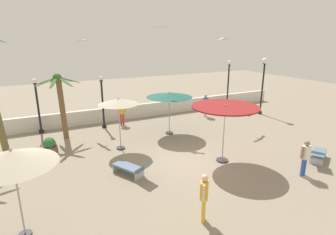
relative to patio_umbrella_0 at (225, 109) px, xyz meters
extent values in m
plane|color=gray|center=(-1.14, 0.57, -2.52)|extent=(56.00, 56.00, 0.00)
cube|color=silver|center=(-1.14, 8.73, -2.04)|extent=(25.20, 0.30, 0.97)
cylinder|color=#333338|center=(0.00, 0.00, -2.48)|extent=(0.55, 0.55, 0.08)
cylinder|color=#A5A5AD|center=(0.00, 0.00, -1.19)|extent=(0.05, 0.05, 2.67)
cylinder|color=maroon|center=(0.00, 0.00, 0.12)|extent=(3.03, 3.03, 0.06)
sphere|color=#99999E|center=(0.00, 0.00, 0.20)|extent=(0.08, 0.08, 0.08)
cylinder|color=#333338|center=(-0.48, 4.56, -2.48)|extent=(0.45, 0.45, 0.08)
cylinder|color=#A5A5AD|center=(-0.48, 4.56, -1.36)|extent=(0.05, 0.05, 2.32)
cone|color=#1E594C|center=(-0.48, 4.56, -0.12)|extent=(2.71, 2.71, 0.26)
sphere|color=#99999E|center=(-0.48, 4.56, 0.03)|extent=(0.08, 0.08, 0.08)
cylinder|color=#333338|center=(-3.84, 3.59, -2.48)|extent=(0.43, 0.43, 0.08)
cylinder|color=#A5A5AD|center=(-3.84, 3.59, -1.29)|extent=(0.05, 0.05, 2.46)
cone|color=#B7AD93|center=(-3.84, 3.59, 0.03)|extent=(2.04, 2.04, 0.28)
sphere|color=#99999E|center=(-3.84, 3.59, 0.19)|extent=(0.08, 0.08, 0.08)
cylinder|color=#333338|center=(-8.34, -1.46, -2.48)|extent=(0.38, 0.38, 0.08)
cylinder|color=#A5A5AD|center=(-8.34, -1.46, -1.35)|extent=(0.05, 0.05, 2.35)
cone|color=#B7AD93|center=(-8.34, -1.46, -0.01)|extent=(2.37, 2.37, 0.44)
sphere|color=#99999E|center=(-8.34, -1.46, 0.22)|extent=(0.08, 0.08, 0.08)
cylinder|color=brown|center=(-6.23, 6.61, -0.76)|extent=(0.39, 0.30, 3.53)
sphere|color=#37612A|center=(-6.32, 6.61, 1.00)|extent=(0.49, 0.49, 0.49)
ellipsoid|color=#37612A|center=(-5.68, 6.65, 0.82)|extent=(1.24, 0.28, 0.49)
ellipsoid|color=#37612A|center=(-5.84, 7.05, 0.82)|extent=(1.05, 0.98, 0.49)
ellipsoid|color=#37612A|center=(-6.46, 7.24, 0.82)|extent=(0.46, 1.25, 0.49)
ellipsoid|color=#37612A|center=(-6.94, 6.77, 0.82)|extent=(1.24, 0.50, 0.49)
ellipsoid|color=#37612A|center=(-6.94, 6.45, 0.82)|extent=(1.24, 0.51, 0.49)
ellipsoid|color=#37612A|center=(-6.58, 6.02, 0.82)|extent=(0.67, 1.21, 0.49)
ellipsoid|color=#37612A|center=(-5.99, 6.06, 0.82)|extent=(0.80, 1.16, 0.49)
cylinder|color=black|center=(-3.73, 7.48, -2.42)|extent=(0.28, 0.28, 0.20)
cylinder|color=black|center=(-3.73, 7.48, -0.99)|extent=(0.12, 0.12, 3.06)
cylinder|color=black|center=(-3.73, 7.48, 0.54)|extent=(0.22, 0.22, 0.06)
sphere|color=white|center=(-3.73, 7.48, 0.68)|extent=(0.29, 0.29, 0.29)
cylinder|color=black|center=(6.70, 8.05, -2.42)|extent=(0.28, 0.28, 0.20)
cylinder|color=black|center=(6.70, 8.05, -0.75)|extent=(0.12, 0.12, 3.54)
cylinder|color=black|center=(6.70, 8.05, 1.01)|extent=(0.22, 0.22, 0.06)
sphere|color=white|center=(6.70, 8.05, 1.19)|extent=(0.36, 0.36, 0.36)
cylinder|color=black|center=(-7.43, 8.19, -2.42)|extent=(0.28, 0.28, 0.20)
cylinder|color=black|center=(-7.43, 8.19, -1.00)|extent=(0.12, 0.12, 3.05)
cylinder|color=black|center=(-7.43, 8.19, 0.52)|extent=(0.22, 0.22, 0.06)
sphere|color=white|center=(-7.43, 8.19, 0.67)|extent=(0.30, 0.30, 0.30)
cylinder|color=black|center=(7.76, 5.37, -2.42)|extent=(0.28, 0.28, 0.20)
cylinder|color=black|center=(7.76, 5.37, -0.63)|extent=(0.12, 0.12, 3.79)
cylinder|color=black|center=(7.76, 5.37, 1.26)|extent=(0.22, 0.22, 0.06)
sphere|color=white|center=(7.76, 5.37, 1.48)|extent=(0.44, 0.44, 0.44)
cube|color=#B7B7BC|center=(-4.69, 1.34, -2.35)|extent=(0.51, 0.28, 0.35)
cube|color=#B7B7BC|center=(-4.11, 0.18, -2.35)|extent=(0.51, 0.28, 0.35)
cube|color=slate|center=(-4.40, 0.76, -2.17)|extent=(1.12, 1.50, 0.08)
cube|color=slate|center=(-3.99, -0.04, -1.92)|extent=(0.75, 0.75, 0.46)
cube|color=#B7B7BC|center=(4.74, -1.66, -2.35)|extent=(0.30, 0.50, 0.35)
cube|color=#B7B7BC|center=(3.60, -2.28, -2.35)|extent=(0.30, 0.50, 0.35)
cube|color=slate|center=(4.17, -1.97, -2.17)|extent=(1.49, 1.15, 0.08)
cube|color=slate|center=(3.44, -2.36, -1.87)|extent=(0.81, 0.78, 0.33)
cylinder|color=#D8333F|center=(-2.43, 7.47, -2.14)|extent=(0.12, 0.12, 0.77)
cylinder|color=#D8333F|center=(-2.59, 7.49, -2.14)|extent=(0.12, 0.12, 0.77)
cube|color=gold|center=(-2.51, 7.48, -1.47)|extent=(0.38, 0.27, 0.55)
sphere|color=tan|center=(-2.51, 7.48, -1.09)|extent=(0.21, 0.21, 0.21)
cylinder|color=tan|center=(-2.27, 7.46, -1.45)|extent=(0.08, 0.08, 0.49)
cylinder|color=tan|center=(-2.75, 7.50, -1.45)|extent=(0.08, 0.08, 0.49)
cylinder|color=gold|center=(-3.23, -3.20, -2.11)|extent=(0.12, 0.12, 0.83)
cylinder|color=gold|center=(-3.33, -3.33, -2.11)|extent=(0.12, 0.12, 0.83)
cube|color=gold|center=(-3.28, -3.26, -1.40)|extent=(0.41, 0.43, 0.59)
sphere|color=beige|center=(-3.28, -3.26, -1.00)|extent=(0.22, 0.22, 0.22)
cylinder|color=beige|center=(-3.13, -3.08, -1.37)|extent=(0.08, 0.08, 0.53)
cylinder|color=beige|center=(-3.43, -3.45, -1.37)|extent=(0.08, 0.08, 0.53)
cylinder|color=silver|center=(3.53, 6.70, -2.10)|extent=(0.12, 0.12, 0.84)
cylinder|color=silver|center=(3.68, 6.74, -2.10)|extent=(0.12, 0.12, 0.84)
cube|color=#3359B2|center=(3.61, 6.72, -1.39)|extent=(0.41, 0.32, 0.59)
sphere|color=tan|center=(3.61, 6.72, -0.97)|extent=(0.23, 0.23, 0.23)
cylinder|color=tan|center=(3.37, 6.66, -1.36)|extent=(0.08, 0.08, 0.54)
cylinder|color=tan|center=(3.84, 6.78, -1.36)|extent=(0.08, 0.08, 0.54)
cylinder|color=#3359B2|center=(2.06, -2.70, -2.12)|extent=(0.12, 0.12, 0.80)
cylinder|color=#3359B2|center=(2.22, -2.68, -2.12)|extent=(0.12, 0.12, 0.80)
cube|color=silver|center=(2.14, -2.69, -1.45)|extent=(0.38, 0.27, 0.56)
sphere|color=#936B4C|center=(2.14, -2.69, -1.06)|extent=(0.22, 0.22, 0.22)
cylinder|color=#936B4C|center=(1.91, -2.71, -1.42)|extent=(0.08, 0.08, 0.51)
cylinder|color=#936B4C|center=(2.38, -2.67, -1.42)|extent=(0.08, 0.08, 0.51)
ellipsoid|color=white|center=(-0.47, 5.87, 3.67)|extent=(0.32, 0.30, 0.12)
sphere|color=white|center=(-0.60, 5.76, 3.70)|extent=(0.10, 0.10, 0.10)
cube|color=silver|center=(-0.31, 5.68, 3.69)|extent=(0.43, 0.47, 0.07)
cube|color=silver|center=(-0.63, 6.06, 3.69)|extent=(0.43, 0.47, 0.03)
ellipsoid|color=white|center=(-4.46, 8.17, 2.92)|extent=(0.34, 0.20, 0.12)
sphere|color=white|center=(-4.30, 8.21, 2.95)|extent=(0.10, 0.10, 0.10)
cube|color=silver|center=(-4.55, 8.49, 2.94)|extent=(0.31, 0.69, 0.09)
cube|color=silver|center=(-4.37, 7.84, 2.94)|extent=(0.31, 0.69, 0.06)
ellipsoid|color=white|center=(3.89, 5.33, 3.01)|extent=(0.23, 0.34, 0.12)
sphere|color=white|center=(3.82, 5.48, 3.04)|extent=(0.10, 0.10, 0.10)
cube|color=silver|center=(3.57, 5.20, 3.03)|extent=(0.68, 0.38, 0.17)
cube|color=silver|center=(4.21, 5.46, 3.03)|extent=(0.69, 0.39, 0.12)
cube|color=brown|center=(-7.19, 4.58, -2.32)|extent=(0.70, 0.70, 0.40)
sphere|color=#2D6B33|center=(-7.19, 4.58, -1.97)|extent=(0.60, 0.60, 0.60)
camera|label=1|loc=(-7.62, -9.35, 3.09)|focal=29.05mm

